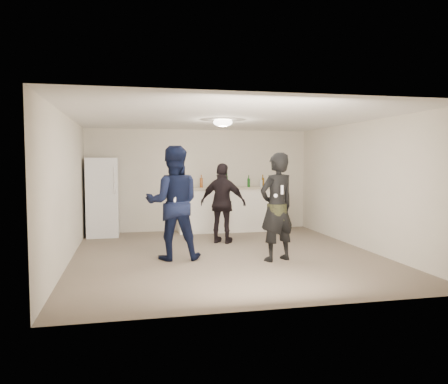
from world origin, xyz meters
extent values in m
plane|color=#6B5B4C|center=(0.00, 0.00, 0.00)|extent=(6.00, 6.00, 0.00)
plane|color=silver|center=(0.00, 0.00, 2.50)|extent=(6.00, 6.00, 0.00)
plane|color=beige|center=(0.00, 3.00, 1.25)|extent=(6.00, 0.00, 6.00)
plane|color=beige|center=(0.00, -3.00, 1.25)|extent=(6.00, 0.00, 6.00)
plane|color=beige|center=(-2.75, 0.00, 1.25)|extent=(0.00, 6.00, 6.00)
plane|color=beige|center=(2.75, 0.00, 1.25)|extent=(0.00, 6.00, 6.00)
cube|color=white|center=(0.72, 2.67, 0.53)|extent=(2.60, 0.56, 1.05)
cube|color=beige|center=(0.72, 2.67, 1.07)|extent=(2.68, 0.64, 0.04)
cube|color=white|center=(-2.33, 2.60, 0.90)|extent=(0.70, 0.70, 1.80)
cylinder|color=silver|center=(-2.05, 2.23, 1.30)|extent=(0.02, 0.02, 0.60)
ellipsoid|color=white|center=(0.00, 0.30, 2.45)|extent=(0.36, 0.36, 0.16)
cylinder|color=silver|center=(0.31, 2.55, 1.18)|extent=(0.08, 0.08, 0.17)
imported|color=#0F1A41|center=(-0.98, -0.12, 1.00)|extent=(1.03, 0.84, 1.99)
imported|color=black|center=(0.76, -0.62, 0.94)|extent=(0.79, 0.65, 1.87)
cylinder|color=#343A1A|center=(0.76, -0.62, 0.85)|extent=(0.34, 0.34, 0.28)
imported|color=black|center=(0.19, 1.18, 0.84)|extent=(1.06, 0.85, 1.68)
cube|color=silver|center=(-0.98, -0.40, 1.05)|extent=(0.04, 0.04, 0.15)
sphere|color=white|center=(-0.86, -0.37, 0.98)|extent=(0.07, 0.07, 0.07)
cube|color=white|center=(0.76, -0.87, 1.25)|extent=(0.04, 0.04, 0.15)
sphere|color=white|center=(0.66, -0.84, 1.15)|extent=(0.07, 0.07, 0.07)
cylinder|color=#165017|center=(1.14, 2.57, 1.20)|extent=(0.07, 0.07, 0.21)
cylinder|color=brown|center=(1.58, 2.82, 1.20)|extent=(0.08, 0.08, 0.22)
cylinder|color=silver|center=(1.48, 2.64, 1.17)|extent=(0.07, 0.07, 0.17)
cylinder|color=#144815|center=(0.56, 2.49, 1.23)|extent=(0.06, 0.06, 0.28)
cylinder|color=#994916|center=(-0.03, 2.64, 1.21)|extent=(0.07, 0.07, 0.23)
camera|label=1|loc=(-1.73, -7.73, 1.72)|focal=35.00mm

